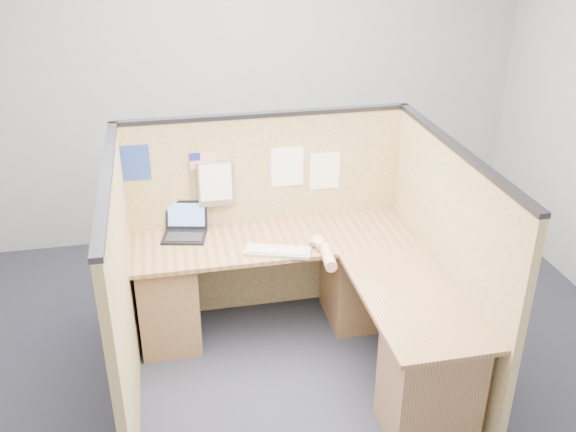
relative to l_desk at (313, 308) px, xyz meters
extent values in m
plane|color=#21232F|center=(-0.18, -0.29, -0.39)|extent=(5.00, 5.00, 0.00)
plane|color=#9B9EA0|center=(-0.18, 1.96, 1.01)|extent=(5.00, 0.00, 5.00)
cube|color=olive|center=(-0.18, 0.71, 0.36)|extent=(2.05, 0.05, 1.50)
cube|color=#232328|center=(-0.18, 0.71, 1.12)|extent=(2.05, 0.06, 0.03)
cube|color=olive|center=(-1.18, -0.19, 0.36)|extent=(0.05, 1.80, 1.50)
cube|color=#232328|center=(-1.18, -0.19, 1.12)|extent=(0.06, 1.80, 0.03)
cube|color=olive|center=(0.82, -0.19, 0.36)|extent=(0.05, 1.80, 1.50)
cube|color=#232328|center=(0.82, -0.19, 1.12)|extent=(0.06, 1.80, 0.03)
cube|color=brown|center=(-0.18, 0.39, 0.32)|extent=(1.95, 0.60, 0.03)
cube|color=brown|center=(0.49, -0.49, 0.32)|extent=(0.60, 1.15, 0.03)
cube|color=brown|center=(-0.93, 0.39, -0.04)|extent=(0.40, 0.50, 0.70)
cube|color=brown|center=(0.42, 0.39, -0.04)|extent=(0.40, 0.50, 0.70)
cube|color=brown|center=(0.49, -0.81, -0.04)|extent=(0.50, 0.40, 0.70)
cube|color=black|center=(-0.79, 0.53, 0.35)|extent=(0.33, 0.28, 0.02)
cube|color=black|center=(-0.79, 0.66, 0.45)|extent=(0.30, 0.12, 0.20)
cube|color=#42629A|center=(-0.79, 0.65, 0.45)|extent=(0.26, 0.10, 0.16)
cube|color=gray|center=(-0.20, 0.19, 0.35)|extent=(0.46, 0.28, 0.02)
cube|color=silver|center=(-0.20, 0.19, 0.36)|extent=(0.41, 0.24, 0.01)
ellipsoid|color=silver|center=(0.08, 0.22, 0.36)|extent=(0.13, 0.09, 0.05)
ellipsoid|color=tan|center=(0.08, 0.22, 0.39)|extent=(0.10, 0.12, 0.05)
cylinder|color=tan|center=(0.09, 0.16, 0.37)|extent=(0.07, 0.05, 0.07)
cylinder|color=tan|center=(0.10, 0.01, 0.37)|extent=(0.10, 0.28, 0.09)
cube|color=navy|center=(-1.06, 0.68, 0.85)|extent=(0.19, 0.01, 0.25)
cylinder|color=olive|center=(-0.71, 0.67, 0.74)|extent=(0.01, 0.01, 0.32)
cube|color=red|center=(-0.62, 0.67, 0.84)|extent=(0.19, 0.00, 0.12)
cube|color=navy|center=(-0.67, 0.67, 0.87)|extent=(0.07, 0.00, 0.06)
cube|color=slate|center=(-0.54, 0.66, 0.67)|extent=(0.25, 0.05, 0.32)
cube|color=white|center=(-0.54, 0.63, 0.69)|extent=(0.22, 0.01, 0.27)
cube|color=white|center=(0.24, 0.68, 0.69)|extent=(0.22, 0.01, 0.28)
cube|color=white|center=(-0.03, 0.68, 0.74)|extent=(0.23, 0.02, 0.29)
camera|label=1|loc=(-0.88, -3.43, 2.43)|focal=40.00mm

